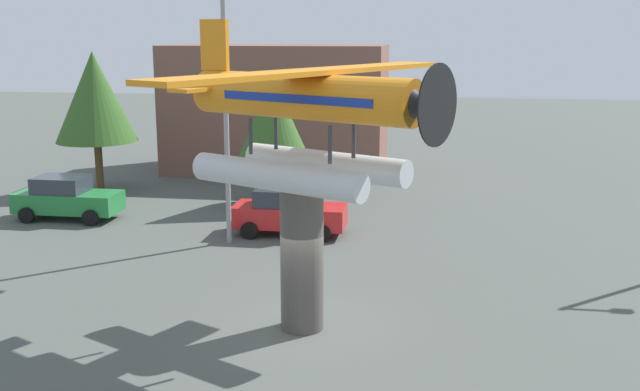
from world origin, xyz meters
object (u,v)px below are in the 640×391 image
floatplane_monument (305,117)px  tree_west (95,97)px  car_near_green (67,198)px  streetlight_primary (231,103)px  car_mid_red (288,211)px  tree_east (273,124)px  storefront_building (278,108)px  display_pedestal (302,257)px

floatplane_monument → tree_west: size_ratio=1.48×
car_near_green → streetlight_primary: (7.64, -2.36, 4.17)m
floatplane_monument → tree_west: 19.91m
car_mid_red → tree_east: tree_east is taller
car_near_green → tree_west: 6.63m
tree_west → tree_east: bearing=-11.8°
floatplane_monument → streetlight_primary: streetlight_primary is taller
streetlight_primary → storefront_building: 14.74m
tree_west → tree_east: (8.97, -1.87, -0.87)m
streetlight_primary → display_pedestal: bearing=-62.7°
display_pedestal → tree_west: size_ratio=0.57×
display_pedestal → floatplane_monument: bearing=-26.7°
display_pedestal → tree_east: bearing=105.2°
display_pedestal → streetlight_primary: size_ratio=0.43×
storefront_building → tree_east: (1.63, -8.63, 0.21)m
storefront_building → tree_east: bearing=-79.3°
storefront_building → tree_east: 8.79m
floatplane_monument → storefront_building: floatplane_monument is taller
display_pedestal → tree_west: (-12.60, 15.24, 2.58)m
streetlight_primary → tree_west: bearing=138.3°
car_near_green → tree_west: (-1.12, 5.45, 3.60)m
floatplane_monument → storefront_building: (-5.37, 22.06, -2.08)m
car_mid_red → streetlight_primary: (-1.71, -1.45, 4.17)m
floatplane_monument → streetlight_primary: bearing=144.5°
tree_east → car_near_green: bearing=-155.5°
car_near_green → storefront_building: (6.22, 12.22, 2.51)m
floatplane_monument → car_mid_red: floatplane_monument is taller
storefront_building → tree_east: size_ratio=2.08×
car_near_green → tree_west: tree_west is taller
storefront_building → display_pedestal: bearing=-76.6°
display_pedestal → tree_east: (-3.63, 13.37, 1.71)m
floatplane_monument → car_mid_red: size_ratio=2.33×
display_pedestal → car_mid_red: size_ratio=0.90×
car_mid_red → storefront_building: 13.73m
floatplane_monument → storefront_building: bearing=130.4°
car_near_green → streetlight_primary: size_ratio=0.48×
car_near_green → streetlight_primary: 9.02m
streetlight_primary → tree_west: streetlight_primary is taller
floatplane_monument → display_pedestal: bearing=180.0°
streetlight_primary → tree_east: size_ratio=1.58×
floatplane_monument → tree_east: floatplane_monument is taller
display_pedestal → floatplane_monument: 3.57m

